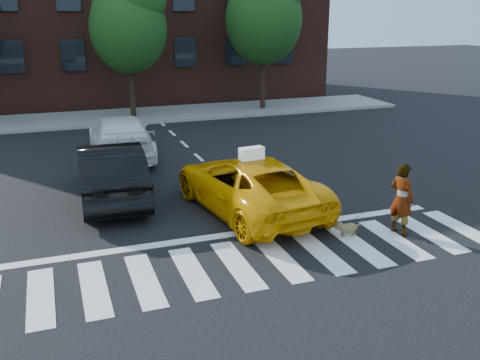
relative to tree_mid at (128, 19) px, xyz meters
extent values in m
plane|color=black|center=(-0.53, -17.00, -4.85)|extent=(120.00, 120.00, 0.00)
cube|color=silver|center=(-0.53, -17.00, -4.85)|extent=(13.00, 2.40, 0.01)
cube|color=silver|center=(-0.53, -15.40, -4.85)|extent=(12.00, 0.30, 0.01)
cube|color=slate|center=(-0.53, 0.50, -4.78)|extent=(30.00, 4.00, 0.15)
cylinder|color=black|center=(-0.03, 0.00, -3.08)|extent=(0.28, 0.28, 3.55)
ellipsoid|color=#18320D|center=(-0.03, 0.00, -0.45)|extent=(3.69, 3.69, 4.25)
sphere|color=#18320D|center=(0.37, -0.20, 0.83)|extent=(2.84, 2.84, 2.84)
sphere|color=#18320D|center=(-0.38, 0.25, 0.47)|extent=(2.56, 2.56, 2.56)
cylinder|color=black|center=(6.97, 0.00, -2.93)|extent=(0.28, 0.28, 3.85)
ellipsoid|color=#18320D|center=(6.97, 0.00, -0.08)|extent=(4.00, 4.00, 4.60)
imported|color=#EEA205|center=(0.87, -13.98, -4.10)|extent=(3.20, 5.70, 1.51)
imported|color=black|center=(-2.53, -11.73, -4.02)|extent=(1.92, 5.08, 1.65)
imported|color=white|center=(-1.63, -7.21, -4.07)|extent=(2.52, 5.53, 1.57)
imported|color=#999999|center=(3.78, -16.72, -3.96)|extent=(0.61, 0.75, 1.79)
ellipsoid|color=olive|center=(2.52, -16.45, -4.64)|extent=(0.51, 0.35, 0.26)
sphere|color=olive|center=(2.30, -16.40, -4.58)|extent=(0.23, 0.23, 0.20)
sphere|color=olive|center=(2.22, -16.38, -4.61)|extent=(0.11, 0.11, 0.09)
cylinder|color=olive|center=(2.75, -16.51, -4.58)|extent=(0.14, 0.07, 0.11)
sphere|color=olive|center=(2.31, -16.34, -4.52)|extent=(0.08, 0.08, 0.07)
sphere|color=olive|center=(2.28, -16.46, -4.52)|extent=(0.08, 0.08, 0.07)
cylinder|color=olive|center=(2.38, -16.48, -4.79)|extent=(0.06, 0.06, 0.13)
cylinder|color=olive|center=(2.40, -16.37, -4.79)|extent=(0.06, 0.06, 0.13)
cylinder|color=olive|center=(2.64, -16.54, -4.79)|extent=(0.06, 0.06, 0.13)
cylinder|color=olive|center=(2.67, -16.43, -4.79)|extent=(0.06, 0.06, 0.13)
cube|color=white|center=(0.87, -14.18, -3.19)|extent=(0.68, 0.36, 0.32)
camera|label=1|loc=(-4.01, -26.81, 0.39)|focal=40.00mm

